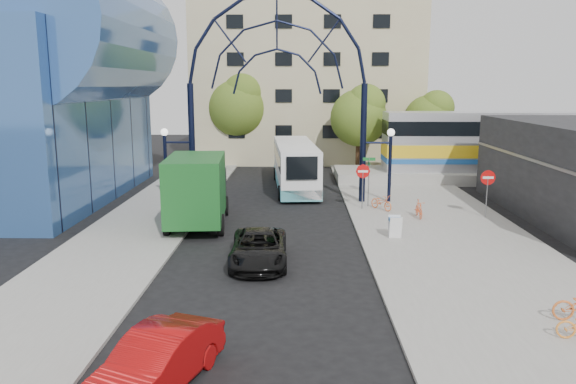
{
  "coord_description": "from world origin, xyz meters",
  "views": [
    {
      "loc": [
        1.2,
        -18.65,
        6.93
      ],
      "look_at": [
        0.76,
        6.0,
        2.2
      ],
      "focal_mm": 35.0,
      "sensor_mm": 36.0,
      "label": 1
    }
  ],
  "objects_px": {
    "red_sedan": "(156,362)",
    "gateway_arch": "(277,55)",
    "bike_near_b": "(419,209)",
    "green_truck": "(198,190)",
    "do_not_enter_sign": "(488,182)",
    "black_suv": "(259,248)",
    "stop_sign": "(363,175)",
    "bike_near_a": "(381,202)",
    "tree_north_b": "(239,104)",
    "city_bus": "(295,165)",
    "tree_north_a": "(360,115)",
    "tree_north_c": "(431,117)",
    "train_car": "(559,141)",
    "street_name_sign": "(369,171)",
    "sandwich_board": "(395,224)"
  },
  "relations": [
    {
      "from": "red_sedan",
      "to": "gateway_arch",
      "type": "bearing_deg",
      "value": 103.79
    },
    {
      "from": "gateway_arch",
      "to": "bike_near_b",
      "type": "height_order",
      "value": "gateway_arch"
    },
    {
      "from": "gateway_arch",
      "to": "green_truck",
      "type": "height_order",
      "value": "gateway_arch"
    },
    {
      "from": "do_not_enter_sign",
      "to": "black_suv",
      "type": "relative_size",
      "value": 0.53
    },
    {
      "from": "stop_sign",
      "to": "bike_near_a",
      "type": "xyz_separation_m",
      "value": [
        1.03,
        -0.26,
        -1.45
      ]
    },
    {
      "from": "tree_north_b",
      "to": "city_bus",
      "type": "relative_size",
      "value": 0.71
    },
    {
      "from": "green_truck",
      "to": "red_sedan",
      "type": "height_order",
      "value": "green_truck"
    },
    {
      "from": "tree_north_a",
      "to": "tree_north_c",
      "type": "bearing_deg",
      "value": 18.44
    },
    {
      "from": "tree_north_a",
      "to": "bike_near_b",
      "type": "relative_size",
      "value": 4.6
    },
    {
      "from": "gateway_arch",
      "to": "green_truck",
      "type": "bearing_deg",
      "value": -125.42
    },
    {
      "from": "do_not_enter_sign",
      "to": "train_car",
      "type": "bearing_deg",
      "value": 53.13
    },
    {
      "from": "stop_sign",
      "to": "street_name_sign",
      "type": "bearing_deg",
      "value": 56.36
    },
    {
      "from": "bike_near_b",
      "to": "bike_near_a",
      "type": "bearing_deg",
      "value": 132.06
    },
    {
      "from": "sandwich_board",
      "to": "street_name_sign",
      "type": "bearing_deg",
      "value": 93.46
    },
    {
      "from": "bike_near_b",
      "to": "tree_north_c",
      "type": "bearing_deg",
      "value": 75.58
    },
    {
      "from": "gateway_arch",
      "to": "city_bus",
      "type": "xyz_separation_m",
      "value": [
        1.02,
        4.9,
        -6.96
      ]
    },
    {
      "from": "red_sedan",
      "to": "bike_near_a",
      "type": "bearing_deg",
      "value": 86.4
    },
    {
      "from": "street_name_sign",
      "to": "sandwich_board",
      "type": "xyz_separation_m",
      "value": [
        0.4,
        -6.62,
        -1.39
      ]
    },
    {
      "from": "train_car",
      "to": "black_suv",
      "type": "bearing_deg",
      "value": -136.08
    },
    {
      "from": "tree_north_c",
      "to": "bike_near_a",
      "type": "xyz_separation_m",
      "value": [
        -6.29,
        -16.19,
        -3.73
      ]
    },
    {
      "from": "stop_sign",
      "to": "city_bus",
      "type": "relative_size",
      "value": 0.22
    },
    {
      "from": "do_not_enter_sign",
      "to": "green_truck",
      "type": "relative_size",
      "value": 0.34
    },
    {
      "from": "gateway_arch",
      "to": "tree_north_a",
      "type": "relative_size",
      "value": 1.95
    },
    {
      "from": "city_bus",
      "to": "tree_north_b",
      "type": "bearing_deg",
      "value": 109.58
    },
    {
      "from": "sandwich_board",
      "to": "bike_near_a",
      "type": "height_order",
      "value": "sandwich_board"
    },
    {
      "from": "tree_north_a",
      "to": "green_truck",
      "type": "bearing_deg",
      "value": -119.87
    },
    {
      "from": "black_suv",
      "to": "tree_north_b",
      "type": "bearing_deg",
      "value": 95.51
    },
    {
      "from": "tree_north_a",
      "to": "city_bus",
      "type": "xyz_separation_m",
      "value": [
        -5.1,
        -7.03,
        -3.01
      ]
    },
    {
      "from": "gateway_arch",
      "to": "red_sedan",
      "type": "xyz_separation_m",
      "value": [
        -2.03,
        -20.82,
        -7.87
      ]
    },
    {
      "from": "train_car",
      "to": "city_bus",
      "type": "relative_size",
      "value": 2.22
    },
    {
      "from": "gateway_arch",
      "to": "street_name_sign",
      "type": "relative_size",
      "value": 4.87
    },
    {
      "from": "tree_north_b",
      "to": "tree_north_c",
      "type": "distance_m",
      "value": 16.15
    },
    {
      "from": "sandwich_board",
      "to": "green_truck",
      "type": "bearing_deg",
      "value": 163.82
    },
    {
      "from": "bike_near_a",
      "to": "street_name_sign",
      "type": "bearing_deg",
      "value": 92.3
    },
    {
      "from": "gateway_arch",
      "to": "tree_north_c",
      "type": "height_order",
      "value": "gateway_arch"
    },
    {
      "from": "gateway_arch",
      "to": "tree_north_c",
      "type": "xyz_separation_m",
      "value": [
        12.12,
        13.93,
        -4.28
      ]
    },
    {
      "from": "city_bus",
      "to": "black_suv",
      "type": "relative_size",
      "value": 2.41
    },
    {
      "from": "city_bus",
      "to": "black_suv",
      "type": "bearing_deg",
      "value": -99.01
    },
    {
      "from": "do_not_enter_sign",
      "to": "train_car",
      "type": "relative_size",
      "value": 0.1
    },
    {
      "from": "city_bus",
      "to": "bike_near_b",
      "type": "relative_size",
      "value": 7.43
    },
    {
      "from": "train_car",
      "to": "tree_north_b",
      "type": "xyz_separation_m",
      "value": [
        -23.88,
        7.93,
        2.37
      ]
    },
    {
      "from": "gateway_arch",
      "to": "train_car",
      "type": "relative_size",
      "value": 0.54
    },
    {
      "from": "tree_north_c",
      "to": "black_suv",
      "type": "xyz_separation_m",
      "value": [
        -12.44,
        -25.49,
        -3.63
      ]
    },
    {
      "from": "red_sedan",
      "to": "bike_near_a",
      "type": "relative_size",
      "value": 2.58
    },
    {
      "from": "tree_north_b",
      "to": "city_bus",
      "type": "bearing_deg",
      "value": -66.05
    },
    {
      "from": "sandwich_board",
      "to": "red_sedan",
      "type": "distance_m",
      "value": 14.9
    },
    {
      "from": "do_not_enter_sign",
      "to": "tree_north_a",
      "type": "height_order",
      "value": "tree_north_a"
    },
    {
      "from": "street_name_sign",
      "to": "red_sedan",
      "type": "relative_size",
      "value": 0.67
    },
    {
      "from": "gateway_arch",
      "to": "city_bus",
      "type": "height_order",
      "value": "gateway_arch"
    },
    {
      "from": "street_name_sign",
      "to": "bike_near_b",
      "type": "xyz_separation_m",
      "value": [
        2.3,
        -2.71,
        -1.55
      ]
    }
  ]
}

